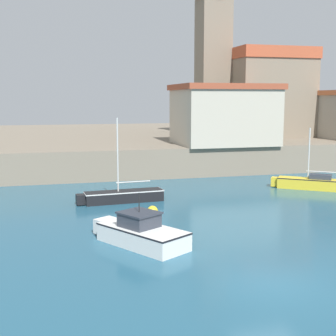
{
  "coord_description": "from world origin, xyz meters",
  "views": [
    {
      "loc": [
        -7.77,
        -14.75,
        6.66
      ],
      "look_at": [
        0.13,
        15.56,
        2.0
      ],
      "focal_mm": 50.0,
      "sensor_mm": 36.0,
      "label": 1
    }
  ],
  "objects_px": {
    "sailboat_black_1": "(122,196)",
    "motorboat_white_2": "(140,232)",
    "mooring_buoy": "(153,211)",
    "harbor_shed_near_wharf": "(224,114)",
    "church": "(248,88)",
    "sailboat_yellow_3": "(312,183)"
  },
  "relations": [
    {
      "from": "sailboat_black_1",
      "to": "motorboat_white_2",
      "type": "height_order",
      "value": "sailboat_black_1"
    },
    {
      "from": "mooring_buoy",
      "to": "harbor_shed_near_wharf",
      "type": "bearing_deg",
      "value": 56.04
    },
    {
      "from": "sailboat_black_1",
      "to": "church",
      "type": "height_order",
      "value": "church"
    },
    {
      "from": "church",
      "to": "sailboat_yellow_3",
      "type": "bearing_deg",
      "value": -100.92
    },
    {
      "from": "mooring_buoy",
      "to": "motorboat_white_2",
      "type": "bearing_deg",
      "value": -109.35
    },
    {
      "from": "sailboat_black_1",
      "to": "church",
      "type": "xyz_separation_m",
      "value": [
        18.33,
        21.63,
        7.45
      ]
    },
    {
      "from": "sailboat_yellow_3",
      "to": "church",
      "type": "xyz_separation_m",
      "value": [
        4.03,
        20.89,
        7.39
      ]
    },
    {
      "from": "sailboat_yellow_3",
      "to": "church",
      "type": "height_order",
      "value": "church"
    },
    {
      "from": "sailboat_black_1",
      "to": "harbor_shed_near_wharf",
      "type": "distance_m",
      "value": 16.24
    },
    {
      "from": "harbor_shed_near_wharf",
      "to": "sailboat_yellow_3",
      "type": "bearing_deg",
      "value": -72.61
    },
    {
      "from": "sailboat_black_1",
      "to": "mooring_buoy",
      "type": "bearing_deg",
      "value": -75.68
    },
    {
      "from": "sailboat_black_1",
      "to": "church",
      "type": "relative_size",
      "value": 0.34
    },
    {
      "from": "mooring_buoy",
      "to": "harbor_shed_near_wharf",
      "type": "relative_size",
      "value": 0.07
    },
    {
      "from": "motorboat_white_2",
      "to": "sailboat_yellow_3",
      "type": "relative_size",
      "value": 1.04
    },
    {
      "from": "motorboat_white_2",
      "to": "sailboat_yellow_3",
      "type": "height_order",
      "value": "sailboat_yellow_3"
    },
    {
      "from": "sailboat_yellow_3",
      "to": "harbor_shed_near_wharf",
      "type": "bearing_deg",
      "value": 107.39
    },
    {
      "from": "church",
      "to": "sailboat_black_1",
      "type": "bearing_deg",
      "value": -130.28
    },
    {
      "from": "motorboat_white_2",
      "to": "mooring_buoy",
      "type": "height_order",
      "value": "motorboat_white_2"
    },
    {
      "from": "sailboat_black_1",
      "to": "mooring_buoy",
      "type": "height_order",
      "value": "sailboat_black_1"
    },
    {
      "from": "sailboat_yellow_3",
      "to": "mooring_buoy",
      "type": "bearing_deg",
      "value": -159.55
    },
    {
      "from": "church",
      "to": "motorboat_white_2",
      "type": "bearing_deg",
      "value": -121.72
    },
    {
      "from": "sailboat_yellow_3",
      "to": "motorboat_white_2",
      "type": "bearing_deg",
      "value": -146.77
    }
  ]
}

